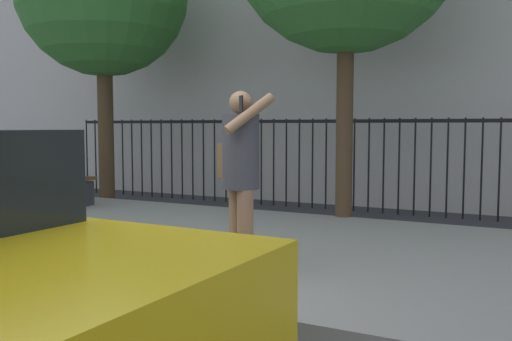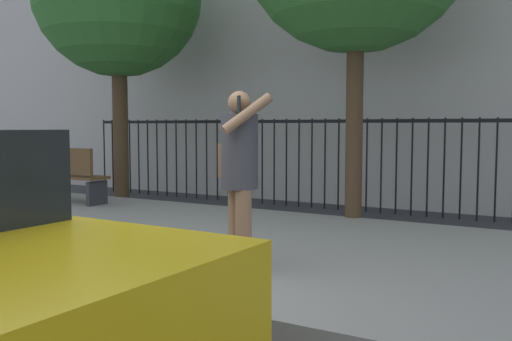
% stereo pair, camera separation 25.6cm
% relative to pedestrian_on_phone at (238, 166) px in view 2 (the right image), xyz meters
% --- Properties ---
extents(ground_plane, '(60.00, 60.00, 0.00)m').
position_rel_pedestrian_on_phone_xyz_m(ground_plane, '(-0.57, -1.09, -1.10)').
color(ground_plane, '#333338').
extents(sidewalk, '(28.00, 4.40, 0.15)m').
position_rel_pedestrian_on_phone_xyz_m(sidewalk, '(-0.57, 1.11, -1.02)').
color(sidewalk, gray).
rests_on(sidewalk, ground).
extents(iron_fence, '(12.03, 0.04, 1.60)m').
position_rel_pedestrian_on_phone_xyz_m(iron_fence, '(-0.57, 4.81, -0.08)').
color(iron_fence, black).
rests_on(iron_fence, ground).
extents(pedestrian_on_phone, '(0.70, 0.65, 1.64)m').
position_rel_pedestrian_on_phone_xyz_m(pedestrian_on_phone, '(0.00, 0.00, 0.00)').
color(pedestrian_on_phone, '#936B4C').
rests_on(pedestrian_on_phone, sidewalk).
extents(street_bench, '(1.60, 0.45, 0.95)m').
position_rel_pedestrian_on_phone_xyz_m(street_bench, '(-4.95, 2.26, -0.45)').
color(street_bench, brown).
rests_on(street_bench, sidewalk).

